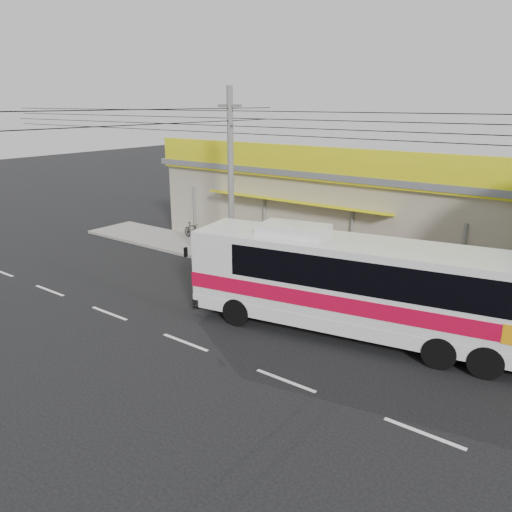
# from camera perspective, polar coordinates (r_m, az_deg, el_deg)

# --- Properties ---
(ground) EXTENTS (120.00, 120.00, 0.00)m
(ground) POSITION_cam_1_polar(r_m,az_deg,el_deg) (18.68, -2.68, -7.05)
(ground) COLOR black
(ground) RESTS_ON ground
(sidewalk) EXTENTS (30.00, 3.20, 0.15)m
(sidewalk) POSITION_cam_1_polar(r_m,az_deg,el_deg) (23.27, 6.71, -1.97)
(sidewalk) COLOR gray
(sidewalk) RESTS_ON ground
(lane_markings) EXTENTS (50.00, 0.12, 0.01)m
(lane_markings) POSITION_cam_1_polar(r_m,az_deg,el_deg) (17.02, -8.08, -9.76)
(lane_markings) COLOR silver
(lane_markings) RESTS_ON ground
(storefront_building) EXTENTS (22.60, 9.20, 5.70)m
(storefront_building) POSITION_cam_1_polar(r_m,az_deg,el_deg) (27.49, 12.71, 5.51)
(storefront_building) COLOR gray
(storefront_building) RESTS_ON ground
(coach_bus) EXTENTS (12.06, 4.59, 3.64)m
(coach_bus) POSITION_cam_1_polar(r_m,az_deg,el_deg) (16.92, 12.54, -2.99)
(coach_bus) COLOR silver
(coach_bus) RESTS_ON ground
(motorbike_red) EXTENTS (1.70, 0.99, 0.84)m
(motorbike_red) POSITION_cam_1_polar(r_m,az_deg,el_deg) (24.65, -4.09, 0.42)
(motorbike_red) COLOR maroon
(motorbike_red) RESTS_ON sidewalk
(motorbike_dark) EXTENTS (1.58, 0.73, 0.91)m
(motorbike_dark) POSITION_cam_1_polar(r_m,az_deg,el_deg) (28.87, -7.31, 2.89)
(motorbike_dark) COLOR black
(motorbike_dark) RESTS_ON sidewalk
(utility_pole) EXTENTS (34.00, 14.00, 8.35)m
(utility_pole) POSITION_cam_1_polar(r_m,az_deg,el_deg) (22.50, -2.99, 15.17)
(utility_pole) COLOR slate
(utility_pole) RESTS_ON ground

